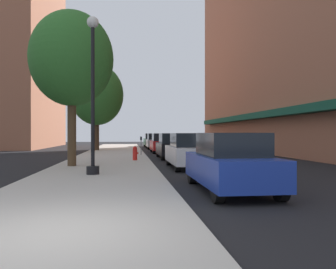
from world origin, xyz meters
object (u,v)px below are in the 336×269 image
at_px(tree_near, 97,95).
at_px(car_blue, 230,163).
at_px(parking_meter_near, 141,143).
at_px(car_green, 152,140).
at_px(car_red, 162,143).
at_px(car_black, 172,146).
at_px(tree_mid, 72,59).
at_px(fire_hydrant, 135,153).
at_px(lamppost, 93,92).
at_px(car_white, 189,151).
at_px(car_silver, 155,141).

xyz_separation_m(tree_near, car_blue, (5.72, -22.40, -4.38)).
xyz_separation_m(parking_meter_near, car_green, (1.95, 17.33, -0.14)).
xyz_separation_m(car_blue, car_red, (0.00, 19.57, 0.00)).
bearing_deg(car_black, tree_mid, -133.81).
relative_size(fire_hydrant, parking_meter_near, 0.60).
bearing_deg(lamppost, car_green, 81.70).
xyz_separation_m(car_blue, car_white, (0.00, 6.53, 0.00)).
distance_m(tree_mid, car_blue, 9.93).
xyz_separation_m(car_black, car_silver, (0.00, 13.85, 0.00)).
xyz_separation_m(fire_hydrant, tree_mid, (-3.02, -3.12, 4.62)).
xyz_separation_m(tree_near, car_white, (5.72, -15.87, -4.38)).
height_order(fire_hydrant, car_black, car_black).
distance_m(fire_hydrant, car_green, 22.19).
bearing_deg(lamppost, car_blue, -40.46).
relative_size(parking_meter_near, tree_near, 0.17).
height_order(tree_mid, car_green, tree_mid).
bearing_deg(car_blue, car_red, 89.51).
bearing_deg(car_black, parking_meter_near, 132.19).
height_order(lamppost, tree_near, tree_near).
distance_m(car_blue, car_silver, 26.55).
distance_m(car_red, car_silver, 6.99).
distance_m(car_black, car_green, 19.50).
relative_size(car_blue, car_green, 1.00).
distance_m(parking_meter_near, tree_mid, 9.58).
bearing_deg(car_silver, tree_mid, -105.94).
bearing_deg(tree_near, fire_hydrant, -75.18).
bearing_deg(tree_near, lamppost, -85.34).
height_order(car_white, car_silver, same).
bearing_deg(car_silver, car_red, -90.20).
height_order(tree_near, car_white, tree_near).
distance_m(parking_meter_near, car_silver, 11.83).
distance_m(fire_hydrant, parking_meter_near, 4.77).
relative_size(tree_mid, car_silver, 1.69).
bearing_deg(car_blue, car_black, 89.51).
height_order(fire_hydrant, car_red, car_red).
distance_m(car_silver, car_green, 5.66).
bearing_deg(lamppost, car_black, 65.42).
height_order(parking_meter_near, car_blue, car_blue).
xyz_separation_m(fire_hydrant, car_green, (2.48, 22.05, 0.29)).
relative_size(tree_mid, car_green, 1.69).
bearing_deg(car_blue, car_silver, 89.51).
bearing_deg(car_black, car_white, -89.68).
xyz_separation_m(parking_meter_near, tree_near, (-3.77, 7.52, 4.24)).
bearing_deg(tree_near, parking_meter_near, -63.40).
bearing_deg(car_white, parking_meter_near, 101.21).
bearing_deg(tree_mid, car_blue, -51.99).
relative_size(car_white, car_black, 1.00).
xyz_separation_m(tree_near, car_silver, (5.72, 4.15, -4.38)).
bearing_deg(car_white, fire_hydrant, 122.39).
height_order(parking_meter_near, car_red, car_red).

